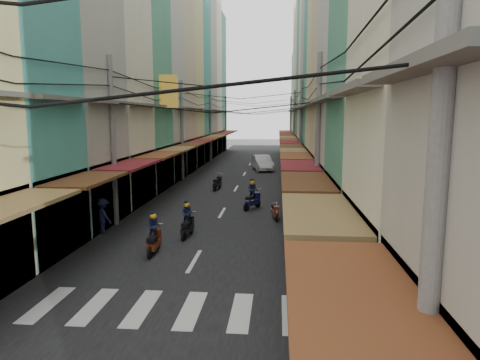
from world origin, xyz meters
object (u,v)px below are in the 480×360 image
Objects in this scene: bicycle at (378,239)px; market_umbrella at (347,199)px; traffic_sign at (369,230)px; white_car at (262,170)px.

bicycle is 3.78m from market_umbrella.
market_umbrella is 0.93× the size of traffic_sign.
bicycle is at bearing 74.12° from traffic_sign.
traffic_sign is at bearing -87.62° from market_umbrella.
white_car is 2.08× the size of market_umbrella.
traffic_sign is at bearing 146.88° from bicycle.
white_car is 26.06m from market_umbrella.
white_car is 23.92m from bicycle.
market_umbrella is at bearing 92.38° from traffic_sign.
traffic_sign reaches higher than bicycle.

